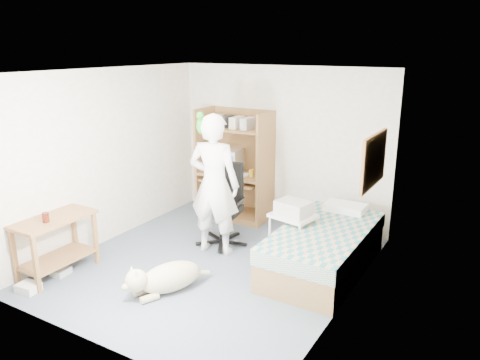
{
  "coord_description": "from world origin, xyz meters",
  "views": [
    {
      "loc": [
        3.18,
        -4.67,
        2.8
      ],
      "look_at": [
        0.1,
        0.52,
        1.05
      ],
      "focal_mm": 35.0,
      "sensor_mm": 36.0,
      "label": 1
    }
  ],
  "objects_px": {
    "side_desk": "(56,237)",
    "printer_cart": "(293,230)",
    "person": "(214,185)",
    "computer_hutch": "(236,169)",
    "dog": "(165,277)",
    "bed": "(324,249)",
    "office_chair": "(223,216)"
  },
  "relations": [
    {
      "from": "bed",
      "to": "office_chair",
      "type": "bearing_deg",
      "value": 177.69
    },
    {
      "from": "person",
      "to": "side_desk",
      "type": "bearing_deg",
      "value": 39.43
    },
    {
      "from": "computer_hutch",
      "to": "office_chair",
      "type": "xyz_separation_m",
      "value": [
        0.43,
        -1.06,
        -0.4
      ]
    },
    {
      "from": "computer_hutch",
      "to": "side_desk",
      "type": "bearing_deg",
      "value": -106.14
    },
    {
      "from": "bed",
      "to": "office_chair",
      "type": "height_order",
      "value": "office_chair"
    },
    {
      "from": "dog",
      "to": "printer_cart",
      "type": "distance_m",
      "value": 1.81
    },
    {
      "from": "computer_hutch",
      "to": "dog",
      "type": "xyz_separation_m",
      "value": [
        0.62,
        -2.61,
        -0.64
      ]
    },
    {
      "from": "person",
      "to": "printer_cart",
      "type": "relative_size",
      "value": 2.98
    },
    {
      "from": "person",
      "to": "printer_cart",
      "type": "height_order",
      "value": "person"
    },
    {
      "from": "side_desk",
      "to": "dog",
      "type": "height_order",
      "value": "side_desk"
    },
    {
      "from": "computer_hutch",
      "to": "side_desk",
      "type": "height_order",
      "value": "computer_hutch"
    },
    {
      "from": "printer_cart",
      "to": "computer_hutch",
      "type": "bearing_deg",
      "value": 156.24
    },
    {
      "from": "bed",
      "to": "person",
      "type": "xyz_separation_m",
      "value": [
        -1.51,
        -0.25,
        0.69
      ]
    },
    {
      "from": "person",
      "to": "dog",
      "type": "distance_m",
      "value": 1.48
    },
    {
      "from": "printer_cart",
      "to": "person",
      "type": "bearing_deg",
      "value": -153.06
    },
    {
      "from": "person",
      "to": "dog",
      "type": "xyz_separation_m",
      "value": [
        0.13,
        -1.24,
        -0.79
      ]
    },
    {
      "from": "side_desk",
      "to": "person",
      "type": "relative_size",
      "value": 0.51
    },
    {
      "from": "bed",
      "to": "side_desk",
      "type": "xyz_separation_m",
      "value": [
        -2.85,
        -1.82,
        0.21
      ]
    },
    {
      "from": "dog",
      "to": "office_chair",
      "type": "bearing_deg",
      "value": 121.8
    },
    {
      "from": "side_desk",
      "to": "dog",
      "type": "distance_m",
      "value": 1.54
    },
    {
      "from": "computer_hutch",
      "to": "bed",
      "type": "xyz_separation_m",
      "value": [
        2.0,
        -1.12,
        -0.53
      ]
    },
    {
      "from": "side_desk",
      "to": "printer_cart",
      "type": "distance_m",
      "value": 3.03
    },
    {
      "from": "person",
      "to": "computer_hutch",
      "type": "bearing_deg",
      "value": -80.33
    },
    {
      "from": "side_desk",
      "to": "person",
      "type": "height_order",
      "value": "person"
    },
    {
      "from": "bed",
      "to": "side_desk",
      "type": "relative_size",
      "value": 2.02
    },
    {
      "from": "office_chair",
      "to": "person",
      "type": "xyz_separation_m",
      "value": [
        0.06,
        -0.31,
        0.56
      ]
    },
    {
      "from": "office_chair",
      "to": "printer_cart",
      "type": "bearing_deg",
      "value": -11.07
    },
    {
      "from": "side_desk",
      "to": "printer_cart",
      "type": "bearing_deg",
      "value": 37.91
    },
    {
      "from": "side_desk",
      "to": "dog",
      "type": "bearing_deg",
      "value": 12.45
    },
    {
      "from": "bed",
      "to": "side_desk",
      "type": "distance_m",
      "value": 3.39
    },
    {
      "from": "person",
      "to": "bed",
      "type": "bearing_deg",
      "value": 179.39
    },
    {
      "from": "computer_hutch",
      "to": "bed",
      "type": "relative_size",
      "value": 0.89
    }
  ]
}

